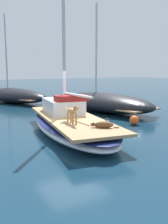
# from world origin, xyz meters

# --- Properties ---
(ground_plane) EXTENTS (120.00, 120.00, 0.00)m
(ground_plane) POSITION_xyz_m (0.00, 0.00, 0.00)
(ground_plane) COLOR #143347
(sailboat_main) EXTENTS (3.84, 7.58, 0.66)m
(sailboat_main) POSITION_xyz_m (0.00, 0.00, 0.34)
(sailboat_main) COLOR white
(sailboat_main) RESTS_ON ground
(mast_main) EXTENTS (0.14, 2.27, 6.17)m
(mast_main) POSITION_xyz_m (0.17, 0.71, 3.41)
(mast_main) COLOR silver
(mast_main) RESTS_ON sailboat_main
(cabin_house) EXTENTS (1.79, 2.45, 0.84)m
(cabin_house) POSITION_xyz_m (0.23, 1.10, 1.01)
(cabin_house) COLOR silver
(cabin_house) RESTS_ON sailboat_main
(dog_tan) EXTENTS (0.23, 0.94, 0.70)m
(dog_tan) POSITION_xyz_m (-0.57, -1.16, 1.08)
(dog_tan) COLOR tan
(dog_tan) RESTS_ON sailboat_main
(dog_brown) EXTENTS (0.78, 0.67, 0.22)m
(dog_brown) POSITION_xyz_m (-0.02, -2.25, 0.77)
(dog_brown) COLOR brown
(dog_brown) RESTS_ON sailboat_main
(deck_winch) EXTENTS (0.16, 0.16, 0.21)m
(deck_winch) POSITION_xyz_m (0.36, -1.92, 0.76)
(deck_winch) COLOR #B7B7BC
(deck_winch) RESTS_ON sailboat_main
(coiled_rope) EXTENTS (0.32, 0.32, 0.04)m
(coiled_rope) POSITION_xyz_m (-0.74, -0.87, 0.68)
(coiled_rope) COLOR beige
(coiled_rope) RESTS_ON sailboat_main
(moored_boat_starboard_side) EXTENTS (3.82, 7.69, 6.54)m
(moored_boat_starboard_side) POSITION_xyz_m (4.38, 3.74, 0.60)
(moored_boat_starboard_side) COLOR black
(moored_boat_starboard_side) RESTS_ON ground
(moored_boat_far_astern) EXTENTS (4.69, 7.57, 6.82)m
(moored_boat_far_astern) POSITION_xyz_m (0.92, 11.08, 0.59)
(moored_boat_far_astern) COLOR black
(moored_boat_far_astern) RESTS_ON ground
(mooring_buoy) EXTENTS (0.44, 0.44, 0.44)m
(mooring_buoy) POSITION_xyz_m (3.26, -0.20, 0.22)
(mooring_buoy) COLOR #E55119
(mooring_buoy) RESTS_ON ground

